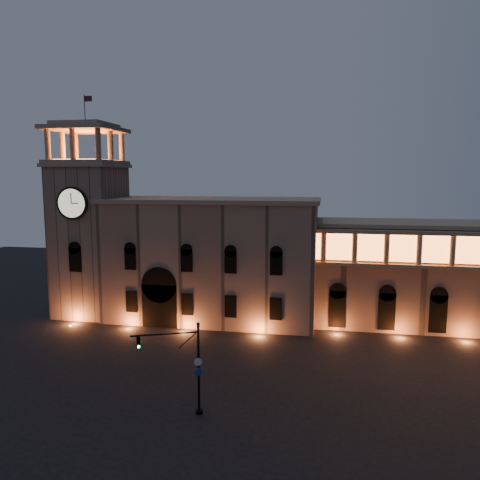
# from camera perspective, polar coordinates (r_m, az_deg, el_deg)

# --- Properties ---
(ground) EXTENTS (160.00, 160.00, 0.00)m
(ground) POSITION_cam_1_polar(r_m,az_deg,el_deg) (49.99, -7.27, -16.71)
(ground) COLOR black
(ground) RESTS_ON ground
(government_building) EXTENTS (30.80, 12.80, 17.60)m
(government_building) POSITION_cam_1_polar(r_m,az_deg,el_deg) (68.26, -3.52, -2.31)
(government_building) COLOR #856957
(government_building) RESTS_ON ground
(clock_tower) EXTENTS (9.80, 9.80, 32.40)m
(clock_tower) POSITION_cam_1_polar(r_m,az_deg,el_deg) (73.45, -17.83, 0.98)
(clock_tower) COLOR #856957
(clock_tower) RESTS_ON ground
(colonnade_wing) EXTENTS (40.60, 11.50, 14.50)m
(colonnade_wing) POSITION_cam_1_polar(r_m,az_deg,el_deg) (70.87, 24.83, -3.82)
(colonnade_wing) COLOR #806352
(colonnade_wing) RESTS_ON ground
(traffic_light) EXTENTS (5.67, 2.45, 8.26)m
(traffic_light) POSITION_cam_1_polar(r_m,az_deg,el_deg) (41.99, -6.49, -15.14)
(traffic_light) COLOR black
(traffic_light) RESTS_ON ground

